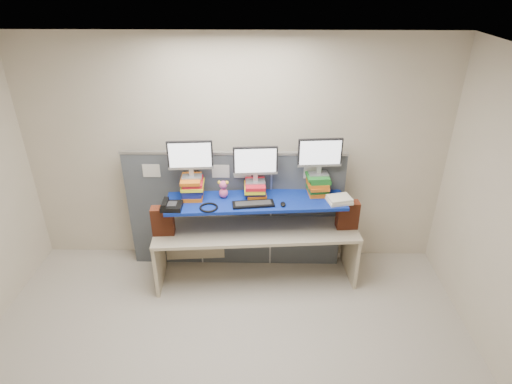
{
  "coord_description": "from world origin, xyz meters",
  "views": [
    {
      "loc": [
        0.34,
        -2.68,
        3.38
      ],
      "look_at": [
        0.26,
        1.49,
        1.17
      ],
      "focal_mm": 30.0,
      "sensor_mm": 36.0,
      "label": 1
    }
  ],
  "objects_px": {
    "keyboard": "(253,204)",
    "blue_board": "(256,201)",
    "monitor_left": "(190,157)",
    "desk_phone": "(171,206)",
    "monitor_right": "(320,154)",
    "desk": "(256,238)",
    "monitor_center": "(255,163)"
  },
  "relations": [
    {
      "from": "keyboard",
      "to": "blue_board",
      "type": "bearing_deg",
      "value": 68.83
    },
    {
      "from": "blue_board",
      "to": "monitor_left",
      "type": "relative_size",
      "value": 4.06
    },
    {
      "from": "monitor_left",
      "to": "desk_phone",
      "type": "height_order",
      "value": "monitor_left"
    },
    {
      "from": "monitor_center",
      "to": "monitor_right",
      "type": "distance_m",
      "value": 0.71
    },
    {
      "from": "monitor_center",
      "to": "desk",
      "type": "bearing_deg",
      "value": -90.55
    },
    {
      "from": "desk",
      "to": "monitor_center",
      "type": "relative_size",
      "value": 4.84
    },
    {
      "from": "monitor_right",
      "to": "keyboard",
      "type": "xyz_separation_m",
      "value": [
        -0.73,
        -0.29,
        -0.47
      ]
    },
    {
      "from": "blue_board",
      "to": "keyboard",
      "type": "height_order",
      "value": "keyboard"
    },
    {
      "from": "desk",
      "to": "monitor_left",
      "type": "relative_size",
      "value": 4.84
    },
    {
      "from": "desk",
      "to": "keyboard",
      "type": "distance_m",
      "value": 0.54
    },
    {
      "from": "monitor_right",
      "to": "desk",
      "type": "bearing_deg",
      "value": -170.52
    },
    {
      "from": "blue_board",
      "to": "monitor_left",
      "type": "distance_m",
      "value": 0.87
    },
    {
      "from": "monitor_left",
      "to": "monitor_right",
      "type": "distance_m",
      "value": 1.41
    },
    {
      "from": "monitor_center",
      "to": "monitor_right",
      "type": "bearing_deg",
      "value": 0.0
    },
    {
      "from": "blue_board",
      "to": "desk_phone",
      "type": "relative_size",
      "value": 8.91
    },
    {
      "from": "desk",
      "to": "blue_board",
      "type": "relative_size",
      "value": 1.19
    },
    {
      "from": "desk",
      "to": "desk_phone",
      "type": "xyz_separation_m",
      "value": [
        -0.91,
        -0.21,
        0.54
      ]
    },
    {
      "from": "desk",
      "to": "monitor_left",
      "type": "bearing_deg",
      "value": 170.43
    },
    {
      "from": "monitor_left",
      "to": "monitor_right",
      "type": "xyz_separation_m",
      "value": [
        1.41,
        0.12,
        -0.01
      ]
    },
    {
      "from": "monitor_left",
      "to": "keyboard",
      "type": "height_order",
      "value": "monitor_left"
    },
    {
      "from": "keyboard",
      "to": "desk_phone",
      "type": "xyz_separation_m",
      "value": [
        -0.88,
        -0.09,
        0.02
      ]
    },
    {
      "from": "desk",
      "to": "monitor_center",
      "type": "distance_m",
      "value": 0.92
    },
    {
      "from": "desk",
      "to": "keyboard",
      "type": "relative_size",
      "value": 5.05
    },
    {
      "from": "desk",
      "to": "monitor_center",
      "type": "xyz_separation_m",
      "value": [
        -0.01,
        0.12,
        0.91
      ]
    },
    {
      "from": "monitor_center",
      "to": "keyboard",
      "type": "xyz_separation_m",
      "value": [
        -0.02,
        -0.24,
        -0.39
      ]
    },
    {
      "from": "monitor_left",
      "to": "monitor_right",
      "type": "relative_size",
      "value": 1.0
    },
    {
      "from": "desk",
      "to": "monitor_right",
      "type": "distance_m",
      "value": 1.22
    },
    {
      "from": "keyboard",
      "to": "monitor_left",
      "type": "bearing_deg",
      "value": 157.2
    },
    {
      "from": "desk",
      "to": "monitor_center",
      "type": "bearing_deg",
      "value": 89.45
    },
    {
      "from": "desk",
      "to": "blue_board",
      "type": "bearing_deg",
      "value": 71.25
    },
    {
      "from": "desk",
      "to": "desk_phone",
      "type": "relative_size",
      "value": 10.63
    },
    {
      "from": "blue_board",
      "to": "desk_phone",
      "type": "height_order",
      "value": "desk_phone"
    }
  ]
}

